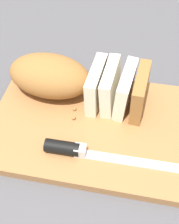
% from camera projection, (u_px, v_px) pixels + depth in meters
% --- Properties ---
extents(ground_plane, '(3.00, 3.00, 0.00)m').
position_uv_depth(ground_plane, '(90.00, 128.00, 0.57)').
color(ground_plane, '#4C4C51').
extents(cutting_board, '(0.39, 0.28, 0.02)m').
position_uv_depth(cutting_board, '(90.00, 125.00, 0.56)').
color(cutting_board, '#9E6B3D').
rests_on(cutting_board, ground_plane).
extents(bread_loaf, '(0.29, 0.12, 0.08)m').
position_uv_depth(bread_loaf, '(72.00, 80.00, 0.57)').
color(bread_loaf, '#996633').
rests_on(bread_loaf, cutting_board).
extents(bread_knife, '(0.25, 0.03, 0.02)m').
position_uv_depth(bread_knife, '(76.00, 150.00, 0.50)').
color(bread_knife, silver).
rests_on(bread_knife, cutting_board).
extents(crumb_near_knife, '(0.01, 0.01, 0.01)m').
position_uv_depth(crumb_near_knife, '(74.00, 109.00, 0.57)').
color(crumb_near_knife, '#A8753D').
rests_on(crumb_near_knife, cutting_board).
extents(crumb_near_loaf, '(0.01, 0.01, 0.01)m').
position_uv_depth(crumb_near_loaf, '(74.00, 118.00, 0.56)').
color(crumb_near_loaf, '#A8753D').
rests_on(crumb_near_loaf, cutting_board).
extents(crumb_stray_left, '(0.00, 0.00, 0.00)m').
position_uv_depth(crumb_stray_left, '(98.00, 99.00, 0.59)').
color(crumb_stray_left, '#A8753D').
rests_on(crumb_stray_left, cutting_board).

